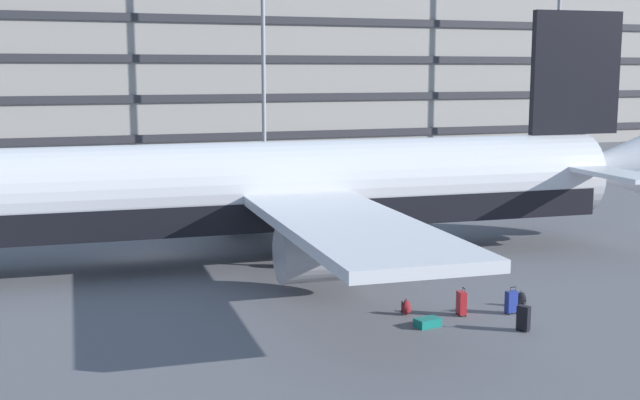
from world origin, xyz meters
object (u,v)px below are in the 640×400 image
(backpack_teal, at_px, (521,299))
(backpack_black, at_px, (406,308))
(suitcase_upright, at_px, (511,302))
(suitcase_purple, at_px, (428,322))
(airliner, at_px, (273,190))
(suitcase_silver, at_px, (523,318))
(suitcase_red, at_px, (461,303))

(backpack_teal, relative_size, backpack_black, 0.98)
(suitcase_upright, relative_size, backpack_black, 1.71)
(suitcase_purple, bearing_deg, airliner, 100.57)
(suitcase_upright, xyz_separation_m, backpack_black, (-3.29, 1.04, -0.17))
(suitcase_silver, relative_size, suitcase_upright, 1.08)
(suitcase_purple, bearing_deg, suitcase_upright, 5.82)
(suitcase_silver, xyz_separation_m, suitcase_red, (-0.98, 2.09, 0.00))
(suitcase_red, distance_m, backpack_teal, 2.46)
(suitcase_upright, bearing_deg, suitcase_silver, -111.02)
(backpack_black, bearing_deg, suitcase_silver, -46.28)
(backpack_teal, bearing_deg, suitcase_upright, -140.53)
(suitcase_silver, relative_size, backpack_teal, 1.87)
(suitcase_silver, bearing_deg, backpack_black, 133.72)
(suitcase_silver, distance_m, suitcase_red, 2.31)
(suitcase_upright, relative_size, backpack_teal, 1.74)
(suitcase_silver, relative_size, suitcase_red, 1.08)
(suitcase_silver, xyz_separation_m, backpack_teal, (1.46, 2.37, -0.19))
(suitcase_silver, distance_m, backpack_teal, 2.79)
(suitcase_purple, bearing_deg, backpack_teal, 13.83)
(suitcase_purple, bearing_deg, suitcase_red, 24.24)
(airliner, xyz_separation_m, backpack_teal, (5.94, -9.33, -2.77))
(suitcase_silver, height_order, backpack_teal, suitcase_silver)
(suitcase_upright, bearing_deg, airliner, 117.23)
(backpack_teal, height_order, backpack_black, backpack_black)
(suitcase_purple, xyz_separation_m, backpack_black, (-0.07, 1.37, 0.10))
(suitcase_red, relative_size, suitcase_purple, 1.06)
(suitcase_upright, height_order, backpack_black, suitcase_upright)
(suitcase_silver, relative_size, backpack_black, 1.84)
(airliner, bearing_deg, suitcase_purple, -79.43)
(suitcase_upright, height_order, backpack_teal, suitcase_upright)
(airliner, distance_m, backpack_teal, 11.40)
(suitcase_silver, distance_m, suitcase_purple, 2.92)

